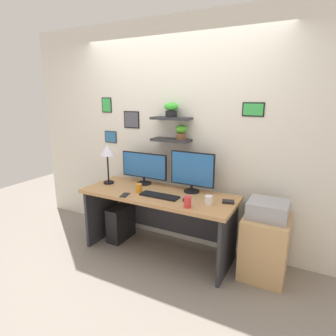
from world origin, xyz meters
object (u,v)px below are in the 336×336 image
object	(u,v)px
printer	(268,209)
computer_tower_left	(121,223)
desk	(161,208)
computer_mouse	(185,199)
scissors_tray	(228,202)
monitor_right	(192,171)
pen_cup	(139,188)
keyboard	(159,196)
cell_phone	(125,195)
coffee_mug	(209,200)
water_cup	(188,202)
desk_lamp	(107,153)
drawer_cabinet	(265,246)
monitor_left	(144,167)

from	to	relation	value
printer	computer_tower_left	world-z (taller)	printer
desk	computer_mouse	xyz separation A→B (m)	(0.38, -0.14, 0.22)
desk	scissors_tray	bearing A→B (deg)	0.68
monitor_right	pen_cup	size ratio (longest dim) A/B	5.21
keyboard	cell_phone	bearing A→B (deg)	-157.50
cell_phone	coffee_mug	distance (m)	0.93
water_cup	printer	distance (m)	0.80
desk	water_cup	world-z (taller)	water_cup
computer_mouse	pen_cup	size ratio (longest dim) A/B	0.90
monitor_right	computer_tower_left	bearing A→B (deg)	-170.93
coffee_mug	computer_tower_left	distance (m)	1.36
desk	printer	xyz separation A→B (m)	(1.18, 0.08, 0.18)
desk_lamp	cell_phone	size ratio (longest dim) A/B	3.49
keyboard	pen_cup	size ratio (longest dim) A/B	4.40
desk_lamp	monitor_right	bearing A→B (deg)	10.25
scissors_tray	drawer_cabinet	xyz separation A→B (m)	(0.39, 0.07, -0.44)
water_cup	printer	xyz separation A→B (m)	(0.71, 0.37, -0.08)
pen_cup	computer_tower_left	distance (m)	0.72
desk_lamp	keyboard	bearing A→B (deg)	-9.08
computer_tower_left	desk	bearing A→B (deg)	-1.22
computer_mouse	scissors_tray	world-z (taller)	computer_mouse
coffee_mug	pen_cup	distance (m)	0.83
computer_mouse	drawer_cabinet	world-z (taller)	computer_mouse
pen_cup	cell_phone	bearing A→B (deg)	-115.78
scissors_tray	drawer_cabinet	bearing A→B (deg)	9.70
cell_phone	computer_tower_left	xyz separation A→B (m)	(-0.32, 0.32, -0.53)
keyboard	scissors_tray	world-z (taller)	scissors_tray
printer	desk_lamp	bearing A→B (deg)	-176.84
desk_lamp	computer_mouse	bearing A→B (deg)	-5.57
keyboard	pen_cup	distance (m)	0.28
desk_lamp	coffee_mug	xyz separation A→B (m)	(1.36, -0.09, -0.34)
water_cup	drawer_cabinet	distance (m)	0.93
desk_lamp	printer	xyz separation A→B (m)	(1.91, 0.11, -0.41)
monitor_left	desk_lamp	distance (m)	0.48
pen_cup	scissors_tray	world-z (taller)	pen_cup
keyboard	coffee_mug	xyz separation A→B (m)	(0.55, 0.04, 0.04)
pen_cup	computer_tower_left	bearing A→B (deg)	158.78
printer	drawer_cabinet	bearing A→B (deg)	0.00
printer	monitor_right	bearing A→B (deg)	174.34
monitor_left	water_cup	bearing A→B (deg)	-29.94
scissors_tray	computer_tower_left	xyz separation A→B (m)	(-1.39, 0.00, -0.54)
coffee_mug	desk	bearing A→B (deg)	168.94
cell_phone	coffee_mug	size ratio (longest dim) A/B	1.56
pen_cup	printer	world-z (taller)	pen_cup
coffee_mug	scissors_tray	distance (m)	0.21
drawer_cabinet	monitor_left	bearing A→B (deg)	176.76
water_cup	printer	size ratio (longest dim) A/B	0.29
desk_lamp	computer_tower_left	bearing A→B (deg)	18.33
desk	computer_tower_left	xyz separation A→B (m)	(-0.60, 0.01, -0.32)
water_cup	computer_tower_left	world-z (taller)	water_cup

